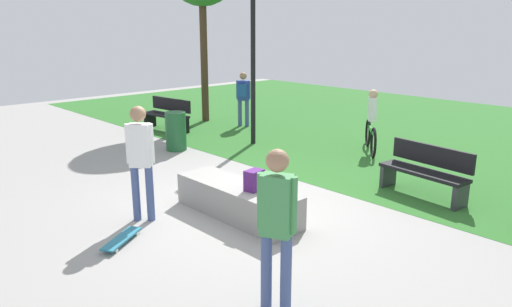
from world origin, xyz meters
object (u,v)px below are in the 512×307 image
Objects in this scene: lamp_post at (253,44)px; trash_bin at (176,131)px; backpack_on_ledge at (254,180)px; pedestrian_with_backpack at (243,94)px; skater_watching at (277,218)px; concrete_ledge at (238,200)px; cyclist_on_bicycle at (371,125)px; park_bench_by_oak at (168,114)px; skateboard_by_ledge at (122,239)px; skater_performing_trick at (140,154)px; park_bench_near_lamppost at (426,170)px.

lamp_post is 2.84m from trash_bin.
pedestrian_with_backpack is at bearing 42.52° from backpack_on_ledge.
pedestrian_with_backpack is (-7.40, 6.17, -0.09)m from skater_watching.
skater_watching is at bearing -25.81° from trash_bin.
concrete_ledge is 5.11m from cyclist_on_bicycle.
skater_watching is 1.91× the size of trash_bin.
park_bench_by_oak is 1.02× the size of pedestrian_with_backpack.
skateboard_by_ledge is 6.58m from lamp_post.
pedestrian_with_backpack is at bearing 140.16° from skater_watching.
trash_bin is at bearing 139.14° from skater_performing_trick.
concrete_ledge is at bearing 79.28° from skateboard_by_ledge.
skater_watching is 4.56m from park_bench_near_lamppost.
skateboard_by_ledge is at bearing -54.03° from pedestrian_with_backpack.
skater_performing_trick reaches higher than park_bench_by_oak.
pedestrian_with_backpack is (-4.26, 5.91, -0.11)m from skater_performing_trick.
lamp_post is 4.39× the size of trash_bin.
backpack_on_ledge is at bearing -22.78° from park_bench_by_oak.
cyclist_on_bicycle is at bearing 32.01° from lamp_post.
skater_performing_trick reaches higher than skater_watching.
skater_watching is (3.13, -0.26, -0.02)m from skater_performing_trick.
concrete_ledge is at bearing -46.02° from lamp_post.
skater_watching is 7.60m from lamp_post.
concrete_ledge is at bearing 147.48° from skater_watching.
skater_performing_trick reaches higher than backpack_on_ledge.
park_bench_by_oak is 2.38m from trash_bin.
park_bench_by_oak reaches higher than concrete_ledge.
skater_performing_trick is at bearing -90.01° from cyclist_on_bicycle.
pedestrian_with_backpack is 1.06× the size of cyclist_on_bicycle.
park_bench_near_lamppost is (-0.67, 4.47, -0.57)m from skater_watching.
skater_performing_trick reaches higher than park_bench_near_lamppost.
lamp_post is 2.67m from pedestrian_with_backpack.
pedestrian_with_backpack is (-0.97, 3.06, 0.49)m from trash_bin.
pedestrian_with_backpack is at bearing 137.34° from concrete_ledge.
pedestrian_with_backpack is 4.29m from cyclist_on_bicycle.
park_bench_near_lamppost is at bearing -14.18° from pedestrian_with_backpack.
park_bench_by_oak is at bearing 60.31° from backpack_on_ledge.
lamp_post is at bearing -35.22° from pedestrian_with_backpack.
park_bench_by_oak is at bearing -120.24° from pedestrian_with_backpack.
lamp_post is (-3.00, 5.32, 2.44)m from skateboard_by_ledge.
lamp_post reaches higher than concrete_ledge.
park_bench_by_oak is (-6.25, 2.80, 0.22)m from concrete_ledge.
park_bench_by_oak reaches higher than skateboard_by_ledge.
backpack_on_ledge is 0.21× the size of cyclist_on_bicycle.
skater_watching is 7.17m from trash_bin.
park_bench_near_lamppost is (1.23, 3.01, -0.20)m from backpack_on_ledge.
lamp_post reaches higher than trash_bin.
lamp_post is 2.70× the size of cyclist_on_bicycle.
skateboard_by_ledge is at bearing -85.76° from cyclist_on_bicycle.
park_bench_near_lamppost is 5.36m from lamp_post.
park_bench_by_oak is at bearing 143.49° from skater_performing_trick.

